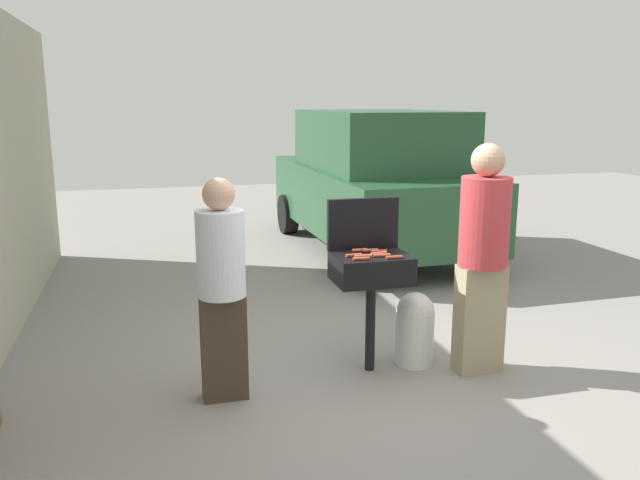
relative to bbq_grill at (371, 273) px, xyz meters
The scene contains 16 objects.
ground_plane 0.85m from the bbq_grill, 61.01° to the right, with size 24.00×24.00×0.00m, color gray.
bbq_grill is the anchor object (origin of this frame).
grill_lid_open 0.42m from the bbq_grill, 90.00° to the left, with size 0.60×0.05×0.42m, color black.
hot_dog_0 0.22m from the bbq_grill, behind, with size 0.03×0.03×0.13m, color #AD4228.
hot_dog_1 0.17m from the bbq_grill, 23.10° to the right, with size 0.03×0.03×0.13m, color #C6593D.
hot_dog_2 0.19m from the bbq_grill, 56.92° to the right, with size 0.03×0.03×0.13m, color #B74C33.
hot_dog_3 0.26m from the bbq_grill, 52.66° to the right, with size 0.03×0.03×0.13m, color #AD4228.
hot_dog_4 0.18m from the bbq_grill, 31.69° to the left, with size 0.03×0.03×0.13m, color #B74C33.
hot_dog_5 0.19m from the bbq_grill, 76.62° to the left, with size 0.03×0.03×0.13m, color #B74C33.
hot_dog_6 0.21m from the bbq_grill, 112.63° to the left, with size 0.03×0.03×0.13m, color #C6593D.
hot_dog_7 0.20m from the bbq_grill, 143.99° to the right, with size 0.03×0.03×0.13m, color #C6593D.
hot_dog_8 0.25m from the bbq_grill, 133.43° to the right, with size 0.03×0.03×0.13m, color #AD4228.
propane_tank 0.64m from the bbq_grill, ahead, with size 0.32×0.32×0.62m.
person_left 1.22m from the bbq_grill, behind, with size 0.35×0.35×1.64m.
person_right 0.89m from the bbq_grill, 16.21° to the right, with size 0.39×0.39×1.85m.
parked_minivan 4.23m from the bbq_grill, 69.84° to the left, with size 2.11×4.44×2.02m.
Camera 1 is at (-1.76, -4.44, 2.17)m, focal length 35.81 mm.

